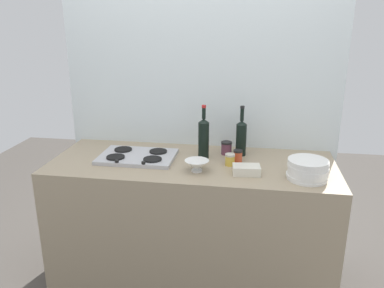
{
  "coord_description": "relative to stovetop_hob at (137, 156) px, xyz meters",
  "views": [
    {
      "loc": [
        0.37,
        -2.3,
        1.79
      ],
      "look_at": [
        0.0,
        0.0,
        1.02
      ],
      "focal_mm": 36.69,
      "sensor_mm": 36.0,
      "label": 1
    }
  ],
  "objects": [
    {
      "name": "wine_bottle_mid_left",
      "position": [
        0.42,
        0.08,
        0.12
      ],
      "size": [
        0.07,
        0.07,
        0.35
      ],
      "color": "black",
      "rests_on": "counter_block"
    },
    {
      "name": "ground_plane",
      "position": [
        0.36,
        -0.01,
        -0.91
      ],
      "size": [
        6.0,
        6.0,
        0.0
      ],
      "primitive_type": "plane",
      "color": "#47423D",
      "rests_on": "ground"
    },
    {
      "name": "condiment_jar_rear",
      "position": [
        0.56,
        0.18,
        0.03
      ],
      "size": [
        0.07,
        0.07,
        0.09
      ],
      "color": "#66384C",
      "rests_on": "counter_block"
    },
    {
      "name": "wine_bottle_leftmost",
      "position": [
        0.66,
        0.17,
        0.11
      ],
      "size": [
        0.07,
        0.07,
        0.33
      ],
      "color": "black",
      "rests_on": "counter_block"
    },
    {
      "name": "condiment_jar_spare",
      "position": [
        0.65,
        0.04,
        0.03
      ],
      "size": [
        0.06,
        0.06,
        0.08
      ],
      "color": "#C64C2D",
      "rests_on": "counter_block"
    },
    {
      "name": "condiment_jar_front",
      "position": [
        0.6,
        -0.03,
        0.02
      ],
      "size": [
        0.06,
        0.06,
        0.07
      ],
      "color": "gold",
      "rests_on": "counter_block"
    },
    {
      "name": "plate_stack",
      "position": [
        1.05,
        -0.17,
        0.04
      ],
      "size": [
        0.23,
        0.23,
        0.12
      ],
      "color": "white",
      "rests_on": "counter_block"
    },
    {
      "name": "butter_dish",
      "position": [
        0.71,
        -0.16,
        0.01
      ],
      "size": [
        0.17,
        0.12,
        0.05
      ],
      "primitive_type": "cube",
      "rotation": [
        0.0,
        0.0,
        0.11
      ],
      "color": "silver",
      "rests_on": "counter_block"
    },
    {
      "name": "backsplash_panel",
      "position": [
        0.36,
        0.37,
        0.25
      ],
      "size": [
        1.9,
        0.06,
        2.34
      ],
      "primitive_type": "cube",
      "color": "silver",
      "rests_on": "ground"
    },
    {
      "name": "mixing_bowl",
      "position": [
        0.41,
        -0.16,
        0.02
      ],
      "size": [
        0.15,
        0.15,
        0.07
      ],
      "color": "white",
      "rests_on": "counter_block"
    },
    {
      "name": "counter_block",
      "position": [
        0.36,
        -0.01,
        -0.46
      ],
      "size": [
        1.8,
        0.7,
        0.9
      ],
      "primitive_type": "cube",
      "color": "tan",
      "rests_on": "ground"
    },
    {
      "name": "stovetop_hob",
      "position": [
        0.0,
        0.0,
        0.0
      ],
      "size": [
        0.48,
        0.34,
        0.04
      ],
      "color": "#B2B2B7",
      "rests_on": "counter_block"
    }
  ]
}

